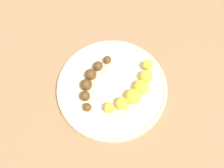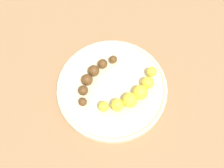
{
  "view_description": "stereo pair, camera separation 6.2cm",
  "coord_description": "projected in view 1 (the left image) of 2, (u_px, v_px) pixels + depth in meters",
  "views": [
    {
      "loc": [
        0.08,
        -0.28,
        0.67
      ],
      "look_at": [
        0.0,
        0.0,
        0.04
      ],
      "focal_mm": 45.62,
      "sensor_mm": 36.0,
      "label": 1
    },
    {
      "loc": [
        0.13,
        -0.26,
        0.67
      ],
      "look_at": [
        0.0,
        0.0,
        0.04
      ],
      "focal_mm": 45.62,
      "sensor_mm": 36.0,
      "label": 2
    }
  ],
  "objects": [
    {
      "name": "ground_plane",
      "position": [
        112.0,
        90.0,
        0.73
      ],
      "size": [
        2.4,
        2.4,
        0.0
      ],
      "primitive_type": "plane",
      "color": "#936D47"
    },
    {
      "name": "fruit_bowl",
      "position": [
        112.0,
        88.0,
        0.72
      ],
      "size": [
        0.28,
        0.28,
        0.02
      ],
      "color": "beige",
      "rests_on": "ground_plane"
    },
    {
      "name": "banana_yellow",
      "position": [
        135.0,
        90.0,
        0.69
      ],
      "size": [
        0.1,
        0.16,
        0.04
      ],
      "rotation": [
        0.0,
        0.0,
        5.85
      ],
      "color": "yellow",
      "rests_on": "fruit_bowl"
    },
    {
      "name": "banana_overripe",
      "position": [
        91.0,
        80.0,
        0.7
      ],
      "size": [
        0.06,
        0.16,
        0.03
      ],
      "rotation": [
        0.0,
        0.0,
        3.06
      ],
      "color": "#593819",
      "rests_on": "fruit_bowl"
    }
  ]
}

